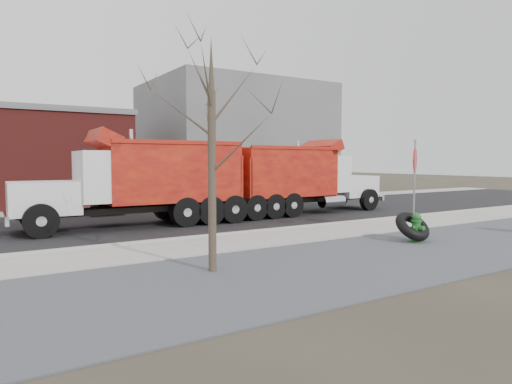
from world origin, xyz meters
TOP-DOWN VIEW (x-y plane):
  - ground at (0.00, 0.00)m, footprint 120.00×120.00m
  - gravel_verge at (0.00, -3.50)m, footprint 60.00×5.00m
  - sidewalk at (0.00, 0.25)m, footprint 60.00×2.50m
  - curb at (0.00, 1.55)m, footprint 60.00×0.15m
  - road at (0.00, 6.30)m, footprint 60.00×9.40m
  - far_sidewalk at (0.00, 12.00)m, footprint 60.00×2.00m
  - building_grey at (9.00, 18.00)m, footprint 12.00×10.00m
  - bare_tree at (-3.20, -2.60)m, footprint 3.20×3.20m
  - fire_hydrant at (3.75, -2.57)m, footprint 0.52×0.51m
  - truck_tire at (3.66, -2.48)m, footprint 1.14×1.08m
  - stop_sign at (5.39, -1.14)m, footprint 0.76×0.48m
  - dump_truck_red_a at (5.32, 5.33)m, footprint 8.51×2.65m
  - dump_truck_red_b at (-2.20, 5.16)m, footprint 8.45×2.66m

SIDE VIEW (x-z plane):
  - ground at x=0.00m, z-range 0.00..0.00m
  - road at x=0.00m, z-range 0.00..0.02m
  - gravel_verge at x=0.00m, z-range 0.00..0.03m
  - sidewalk at x=0.00m, z-range 0.00..0.06m
  - far_sidewalk at x=0.00m, z-range 0.00..0.06m
  - curb at x=0.00m, z-range 0.00..0.11m
  - fire_hydrant at x=3.75m, z-range -0.04..0.88m
  - truck_tire at x=3.66m, z-range 0.02..0.96m
  - dump_truck_red_a at x=5.32m, z-range 0.03..3.46m
  - dump_truck_red_b at x=-2.20m, z-range 0.03..3.59m
  - stop_sign at x=5.39m, z-range 0.55..3.77m
  - bare_tree at x=-3.20m, z-range 0.70..5.90m
  - building_grey at x=9.00m, z-range 0.00..8.00m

